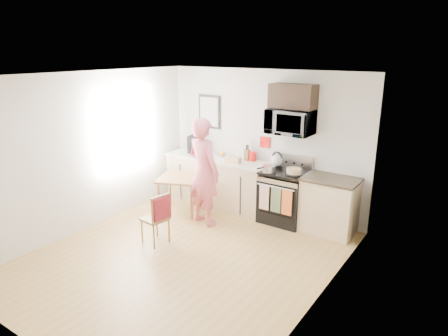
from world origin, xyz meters
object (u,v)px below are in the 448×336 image
Objects in this scene: cake at (294,171)px; chair at (159,213)px; range at (284,198)px; microwave at (290,122)px; person at (203,172)px; dining_table at (180,181)px.

chair is at bearing -126.94° from cake.
range is 1.53× the size of microwave.
chair is (-1.17, -1.89, 0.10)m from range.
microwave is 2.62m from chair.
range is 1.49m from person.
microwave is 0.41× the size of person.
microwave is 0.91× the size of dining_table.
range is at bearing 65.76° from chair.
person is 1.13m from chair.
chair is at bearing -121.85° from range.
chair is at bearing 98.68° from person.
range reaches higher than dining_table.
range is at bearing -89.94° from microwave.
person is at bearing 94.96° from chair.
dining_table is at bearing -161.97° from cake.
cake is at bearing -138.64° from person.
cake reaches higher than chair.
cake is at bearing 60.67° from chair.
microwave reaches higher than person.
chair is 2.76× the size of cake.
dining_table is (-0.64, 0.12, -0.32)m from person.
chair is (0.60, -1.18, -0.07)m from dining_table.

